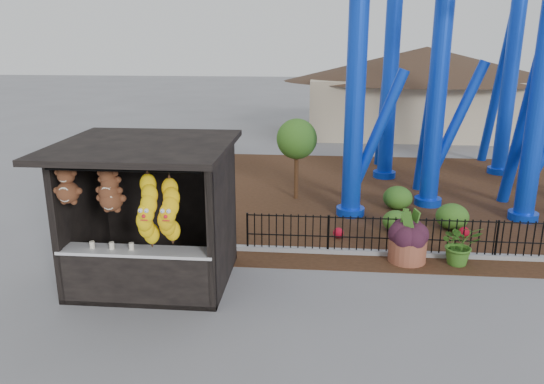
# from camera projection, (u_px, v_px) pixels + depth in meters

# --- Properties ---
(ground) EXTENTS (120.00, 120.00, 0.00)m
(ground) POSITION_uv_depth(u_px,v_px,m) (288.00, 313.00, 10.32)
(ground) COLOR slate
(ground) RESTS_ON ground
(mulch_bed) EXTENTS (18.00, 12.00, 0.02)m
(mulch_bed) POSITION_uv_depth(u_px,v_px,m) (423.00, 197.00, 17.61)
(mulch_bed) COLOR #331E11
(mulch_bed) RESTS_ON ground
(curb) EXTENTS (18.00, 0.18, 0.12)m
(curb) POSITION_uv_depth(u_px,v_px,m) (460.00, 256.00, 12.82)
(curb) COLOR gray
(curb) RESTS_ON ground
(prize_booth) EXTENTS (3.50, 3.40, 3.12)m
(prize_booth) POSITION_uv_depth(u_px,v_px,m) (148.00, 219.00, 11.02)
(prize_booth) COLOR black
(prize_booth) RESTS_ON ground
(picket_fence) EXTENTS (12.20, 0.06, 1.00)m
(picket_fence) POSITION_uv_depth(u_px,v_px,m) (501.00, 240.00, 12.62)
(picket_fence) COLOR black
(picket_fence) RESTS_ON ground
(terracotta_planter) EXTENTS (1.11, 1.11, 0.56)m
(terracotta_planter) POSITION_uv_depth(u_px,v_px,m) (407.00, 250.00, 12.59)
(terracotta_planter) COLOR brown
(terracotta_planter) RESTS_ON ground
(planter_foliage) EXTENTS (0.70, 0.70, 0.64)m
(planter_foliage) POSITION_uv_depth(u_px,v_px,m) (409.00, 227.00, 12.42)
(planter_foliage) COLOR black
(planter_foliage) RESTS_ON terracotta_planter
(potted_plant) EXTENTS (1.01, 0.90, 1.02)m
(potted_plant) POSITION_uv_depth(u_px,v_px,m) (460.00, 244.00, 12.36)
(potted_plant) COLOR #265B1A
(potted_plant) RESTS_ON ground
(landscaping) EXTENTS (8.99, 3.21, 0.72)m
(landscaping) POSITION_uv_depth(u_px,v_px,m) (457.00, 212.00, 15.15)
(landscaping) COLOR #2F5B1A
(landscaping) RESTS_ON mulch_bed
(pavilion) EXTENTS (15.00, 15.00, 4.80)m
(pavilion) POSITION_uv_depth(u_px,v_px,m) (425.00, 77.00, 28.02)
(pavilion) COLOR #BFAD8C
(pavilion) RESTS_ON ground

